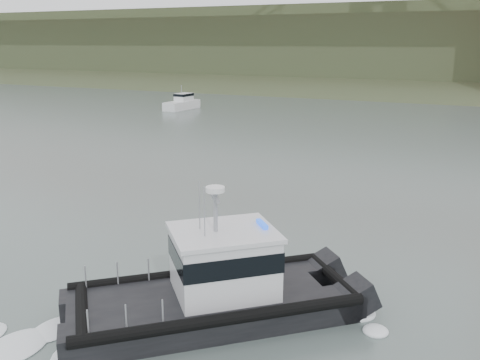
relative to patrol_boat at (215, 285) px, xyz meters
name	(u,v)px	position (x,y,z in m)	size (l,w,h in m)	color
ground	(158,256)	(-5.18, 3.89, -1.29)	(400.00, 400.00, 0.00)	#45524C
headlands	(442,52)	(-5.18, 129.39, 5.76)	(500.00, 105.36, 27.12)	#333F24
patrol_boat	(215,285)	(0.00, 0.00, 0.00)	(10.41, 9.99, 5.14)	black
motorboat	(182,103)	(-33.60, 52.41, -0.38)	(2.64, 6.76, 3.64)	silver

